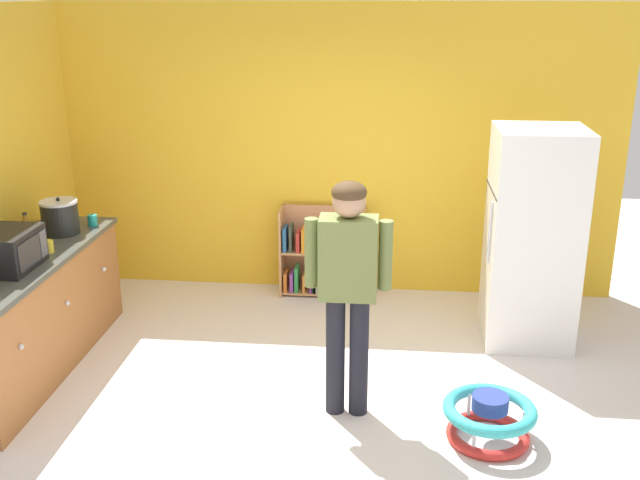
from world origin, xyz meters
TOP-DOWN VIEW (x-y plane):
  - ground_plane at (0.00, 0.00)m, footprint 12.00×12.00m
  - back_wall at (0.00, 2.33)m, footprint 5.20×0.06m
  - kitchen_counter at (-2.20, 0.40)m, footprint 0.65×2.21m
  - refrigerator at (1.65, 1.31)m, footprint 0.73×0.68m
  - bookshelf at (-0.18, 2.14)m, footprint 0.80×0.28m
  - standing_person at (0.24, 0.02)m, footprint 0.57×0.23m
  - baby_walker at (1.18, -0.24)m, footprint 0.60×0.60m
  - microwave at (-2.18, 0.20)m, footprint 0.37×0.48m
  - crock_pot at (-2.17, 1.02)m, footprint 0.30×0.30m
  - amber_bottle at (-2.33, 0.76)m, footprint 0.07×0.07m
  - yellow_cup at (-2.06, 0.56)m, footprint 0.08×0.08m
  - teal_cup at (-1.99, 1.24)m, footprint 0.08×0.08m
  - blue_cup at (-2.40, 0.93)m, footprint 0.08×0.08m
  - orange_cup at (-2.24, 0.62)m, footprint 0.08×0.08m

SIDE VIEW (x-z plane):
  - ground_plane at x=0.00m, z-range 0.00..0.00m
  - baby_walker at x=1.18m, z-range 0.00..0.32m
  - bookshelf at x=-0.18m, z-range -0.05..0.80m
  - kitchen_counter at x=-2.20m, z-range 0.00..0.90m
  - refrigerator at x=1.65m, z-range 0.00..1.78m
  - yellow_cup at x=-2.06m, z-range 0.90..0.99m
  - teal_cup at x=-1.99m, z-range 0.90..0.99m
  - blue_cup at x=-2.40m, z-range 0.90..0.99m
  - orange_cup at x=-2.24m, z-range 0.90..0.99m
  - amber_bottle at x=-2.33m, z-range 0.88..1.12m
  - standing_person at x=0.24m, z-range 0.18..1.82m
  - crock_pot at x=-2.17m, z-range 0.89..1.19m
  - microwave at x=-2.18m, z-range 0.90..1.18m
  - back_wall at x=0.00m, z-range 0.00..2.70m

